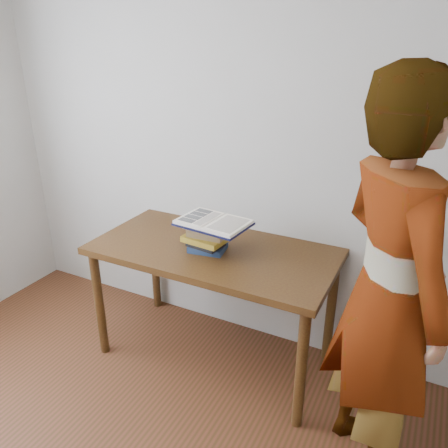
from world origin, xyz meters
The scene contains 4 objects.
desk centered at (0.12, 1.38, 0.71)m, with size 1.50×0.75×0.80m.
book_stack centered at (0.09, 1.34, 0.90)m, with size 0.26×0.21×0.19m.
open_book centered at (0.15, 1.32, 1.00)m, with size 0.43×0.32×0.03m.
reader centered at (1.16, 1.02, 0.96)m, with size 0.70×0.46×1.93m, color tan.
Camera 1 is at (1.26, -0.73, 1.99)m, focal length 35.00 mm.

